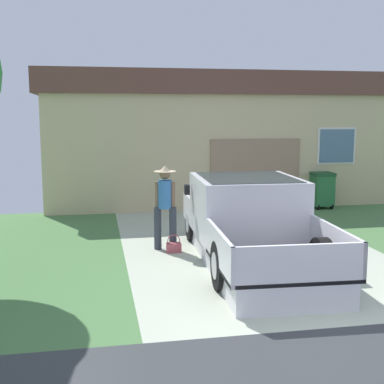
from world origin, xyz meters
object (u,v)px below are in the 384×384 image
handbag (174,247)px  wheeled_trash_bin (321,189)px  house_with_garage (205,136)px  person_with_hat (165,203)px  pickup_truck (247,222)px

handbag → wheeled_trash_bin: wheeled_trash_bin is taller
house_with_garage → wheeled_trash_bin: bearing=-51.5°
handbag → house_with_garage: bearing=73.2°
handbag → house_with_garage: 8.27m
person_with_hat → handbag: size_ratio=4.78×
pickup_truck → house_with_garage: size_ratio=0.48×
person_with_hat → wheeled_trash_bin: size_ratio=1.63×
handbag → wheeled_trash_bin: size_ratio=0.34×
pickup_truck → person_with_hat: 1.77m
pickup_truck → handbag: pickup_truck is taller
pickup_truck → person_with_hat: person_with_hat is taller
house_with_garage → wheeled_trash_bin: 4.77m
person_with_hat → wheeled_trash_bin: 6.59m
person_with_hat → handbag: bearing=-39.1°
pickup_truck → handbag: 1.63m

